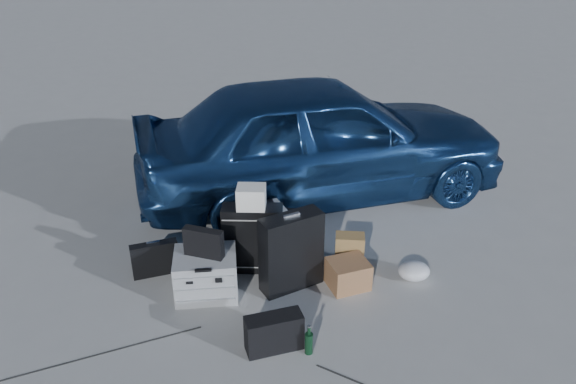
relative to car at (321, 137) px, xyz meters
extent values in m
plane|color=#9D9C99|center=(-0.66, -2.10, -0.73)|extent=(60.00, 60.00, 0.00)
imported|color=#244C85|center=(0.00, 0.00, 0.00)|extent=(4.51, 2.52, 1.45)
cube|color=#A3A6A8|center=(-1.28, -1.85, -0.53)|extent=(0.56, 0.46, 0.40)
cube|color=black|center=(-1.28, -1.86, -0.20)|extent=(0.36, 0.22, 0.26)
cube|color=black|center=(-1.77, -1.53, -0.56)|extent=(0.45, 0.20, 0.34)
cube|color=black|center=(-0.51, -1.82, -0.36)|extent=(0.60, 0.42, 0.74)
cube|color=black|center=(-0.85, -1.52, -0.39)|extent=(0.58, 0.26, 0.67)
cube|color=silver|center=(-0.85, -1.51, 0.05)|extent=(0.28, 0.24, 0.21)
cube|color=black|center=(-0.73, -1.16, -0.53)|extent=(0.85, 0.52, 0.39)
cube|color=silver|center=(-0.73, -1.17, -0.30)|extent=(0.48, 0.42, 0.07)
cube|color=black|center=(-0.74, -1.19, -0.23)|extent=(0.27, 0.21, 0.05)
cube|color=olive|center=(0.07, -1.58, -0.54)|extent=(0.30, 0.21, 0.36)
cube|color=brown|center=(0.00, -1.87, -0.59)|extent=(0.42, 0.38, 0.26)
ellipsoid|color=silver|center=(0.64, -1.81, -0.64)|extent=(0.31, 0.27, 0.17)
cube|color=black|center=(-0.72, -2.63, -0.57)|extent=(0.47, 0.26, 0.31)
cylinder|color=black|center=(-0.46, -2.70, -0.60)|extent=(0.08, 0.08, 0.26)
camera|label=1|loc=(-0.90, -6.01, 2.42)|focal=35.00mm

